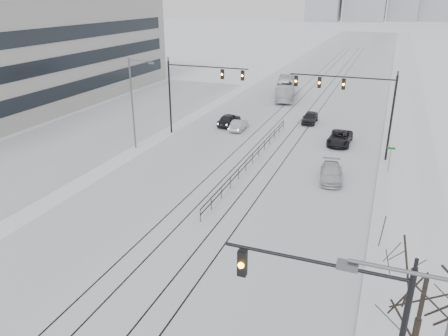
% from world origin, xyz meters
% --- Properties ---
extents(road, '(22.00, 260.00, 0.02)m').
position_xyz_m(road, '(0.00, 60.00, 0.01)').
color(road, silver).
rests_on(road, ground).
extents(sidewalk_east, '(5.00, 260.00, 0.16)m').
position_xyz_m(sidewalk_east, '(13.50, 60.00, 0.08)').
color(sidewalk_east, white).
rests_on(sidewalk_east, ground).
extents(curb, '(0.10, 260.00, 0.12)m').
position_xyz_m(curb, '(11.05, 60.00, 0.06)').
color(curb, gray).
rests_on(curb, ground).
extents(parking_strip, '(14.00, 60.00, 0.03)m').
position_xyz_m(parking_strip, '(-20.00, 35.00, 0.01)').
color(parking_strip, silver).
rests_on(parking_strip, ground).
extents(tram_rails, '(5.30, 180.00, 0.01)m').
position_xyz_m(tram_rails, '(-0.00, 40.00, 0.02)').
color(tram_rails, black).
rests_on(tram_rails, ground).
extents(traffic_mast_near, '(6.10, 0.37, 7.00)m').
position_xyz_m(traffic_mast_near, '(10.79, 6.00, 4.56)').
color(traffic_mast_near, black).
rests_on(traffic_mast_near, ground).
extents(traffic_mast_ne, '(9.60, 0.37, 8.00)m').
position_xyz_m(traffic_mast_ne, '(8.15, 34.99, 5.76)').
color(traffic_mast_ne, black).
rests_on(traffic_mast_ne, ground).
extents(traffic_mast_nw, '(9.10, 0.37, 8.00)m').
position_xyz_m(traffic_mast_nw, '(-8.52, 36.00, 5.57)').
color(traffic_mast_nw, black).
rests_on(traffic_mast_nw, ground).
extents(street_light_west, '(2.73, 0.25, 9.00)m').
position_xyz_m(street_light_west, '(-12.20, 30.00, 5.21)').
color(street_light_west, '#595B60').
rests_on(street_light_west, ground).
extents(bare_tree, '(4.40, 4.40, 6.10)m').
position_xyz_m(bare_tree, '(13.20, 9.00, 4.49)').
color(bare_tree, black).
rests_on(bare_tree, ground).
extents(median_fence, '(0.06, 24.00, 1.00)m').
position_xyz_m(median_fence, '(0.00, 30.00, 0.53)').
color(median_fence, black).
rests_on(median_fence, ground).
extents(street_sign, '(0.70, 0.06, 2.40)m').
position_xyz_m(street_sign, '(11.80, 32.00, 1.61)').
color(street_sign, '#595B60').
rests_on(street_sign, ground).
extents(sedan_sb_inner, '(1.88, 4.33, 1.46)m').
position_xyz_m(sedan_sb_inner, '(-6.37, 40.97, 0.73)').
color(sedan_sb_inner, black).
rests_on(sedan_sb_inner, ground).
extents(sedan_sb_outer, '(1.44, 3.77, 1.23)m').
position_xyz_m(sedan_sb_outer, '(-4.67, 39.60, 0.61)').
color(sedan_sb_outer, '#A8AAB0').
rests_on(sedan_sb_outer, ground).
extents(sedan_nb_front, '(2.31, 4.87, 1.34)m').
position_xyz_m(sedan_nb_front, '(6.84, 38.57, 0.67)').
color(sedan_nb_front, black).
rests_on(sedan_nb_front, ground).
extents(sedan_nb_right, '(2.40, 4.63, 1.28)m').
position_xyz_m(sedan_nb_right, '(7.34, 28.57, 0.64)').
color(sedan_nb_right, silver).
rests_on(sedan_nb_right, ground).
extents(sedan_nb_far, '(1.64, 3.98, 1.35)m').
position_xyz_m(sedan_nb_far, '(2.42, 45.52, 0.67)').
color(sedan_nb_far, black).
rests_on(sedan_nb_far, ground).
extents(box_truck, '(4.35, 10.72, 2.91)m').
position_xyz_m(box_truck, '(-3.56, 57.69, 1.46)').
color(box_truck, silver).
rests_on(box_truck, ground).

